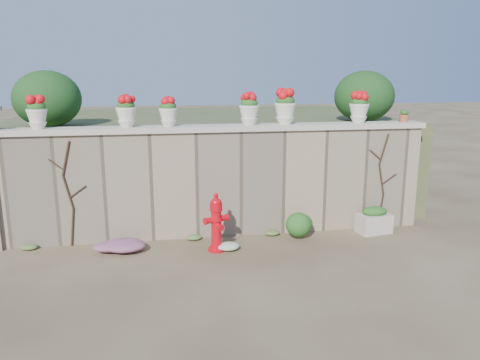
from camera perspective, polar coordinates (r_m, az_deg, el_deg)
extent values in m
plane|color=#4D3E26|center=(7.50, -0.84, -10.99)|extent=(80.00, 80.00, 0.00)
cube|color=gray|center=(8.88, -2.69, -0.40)|extent=(8.00, 0.40, 2.00)
cube|color=beige|center=(8.70, -2.77, 6.34)|extent=(8.10, 0.52, 0.10)
cube|color=#384C23|center=(12.00, -4.63, 3.04)|extent=(9.00, 6.00, 2.00)
ellipsoid|color=#143814|center=(10.02, -22.43, 9.12)|extent=(1.30, 1.30, 1.10)
ellipsoid|color=#143814|center=(10.77, 14.89, 9.84)|extent=(1.30, 1.30, 1.10)
cylinder|color=black|center=(8.92, -19.74, -5.44)|extent=(0.12, 0.04, 0.70)
cylinder|color=black|center=(8.75, -20.22, -1.39)|extent=(0.17, 0.04, 0.61)
cylinder|color=black|center=(8.63, -20.46, 2.47)|extent=(0.18, 0.04, 0.61)
cylinder|color=black|center=(8.73, -19.15, -1.36)|extent=(0.30, 0.02, 0.22)
cylinder|color=black|center=(8.68, -21.54, 1.77)|extent=(0.25, 0.02, 0.21)
cylinder|color=black|center=(9.78, 16.74, -3.64)|extent=(0.12, 0.04, 0.70)
cylinder|color=black|center=(9.61, 16.85, 0.07)|extent=(0.17, 0.04, 0.61)
cylinder|color=black|center=(9.51, 17.14, 3.60)|extent=(0.18, 0.04, 0.61)
cylinder|color=black|center=(9.69, 17.73, 0.11)|extent=(0.30, 0.02, 0.22)
cylinder|color=black|center=(9.45, 16.15, 2.99)|extent=(0.25, 0.02, 0.21)
cylinder|color=red|center=(8.29, -2.88, -8.43)|extent=(0.29, 0.29, 0.05)
cylinder|color=red|center=(8.16, -2.91, -5.86)|extent=(0.18, 0.18, 0.65)
cylinder|color=red|center=(8.11, -2.92, -4.81)|extent=(0.22, 0.22, 0.04)
cylinder|color=red|center=(8.05, -2.94, -3.32)|extent=(0.22, 0.22, 0.13)
ellipsoid|color=red|center=(8.02, -2.95, -2.60)|extent=(0.20, 0.20, 0.15)
cylinder|color=red|center=(8.00, -2.95, -2.02)|extent=(0.07, 0.07, 0.10)
cylinder|color=red|center=(8.04, -3.83, -4.97)|extent=(0.18, 0.15, 0.10)
cylinder|color=red|center=(8.18, -2.03, -4.64)|extent=(0.18, 0.15, 0.10)
cylinder|color=red|center=(8.05, -2.50, -5.73)|extent=(0.13, 0.13, 0.09)
cube|color=beige|center=(9.50, 16.01, -5.12)|extent=(0.68, 0.46, 0.37)
ellipsoid|color=#1E5119|center=(9.43, 16.10, -3.68)|extent=(0.53, 0.37, 0.19)
ellipsoid|color=#1E5119|center=(8.83, 7.33, -5.14)|extent=(0.68, 0.61, 0.65)
ellipsoid|color=#B62498|center=(8.45, -14.35, -7.65)|extent=(1.01, 0.67, 0.27)
ellipsoid|color=white|center=(8.21, -1.66, -8.18)|extent=(0.49, 0.39, 0.18)
ellipsoid|color=#1E5119|center=(8.84, -23.59, 8.19)|extent=(0.30, 0.30, 0.18)
ellipsoid|color=red|center=(8.84, -23.63, 8.67)|extent=(0.26, 0.26, 0.19)
ellipsoid|color=#1E5119|center=(8.62, -13.75, 8.87)|extent=(0.31, 0.31, 0.19)
ellipsoid|color=red|center=(8.61, -13.78, 9.39)|extent=(0.27, 0.27, 0.20)
ellipsoid|color=#1E5119|center=(8.60, -8.75, 8.89)|extent=(0.29, 0.29, 0.17)
ellipsoid|color=red|center=(8.60, -8.77, 9.38)|extent=(0.25, 0.25, 0.18)
ellipsoid|color=#1E5119|center=(8.76, 1.13, 9.36)|extent=(0.32, 0.32, 0.19)
ellipsoid|color=red|center=(8.75, 1.13, 9.89)|extent=(0.28, 0.28, 0.20)
ellipsoid|color=#1E5119|center=(8.91, 5.55, 9.61)|extent=(0.35, 0.35, 0.21)
ellipsoid|color=red|center=(8.91, 5.56, 10.18)|extent=(0.31, 0.31, 0.22)
ellipsoid|color=#1E5119|center=(9.42, 14.37, 9.25)|extent=(0.33, 0.33, 0.20)
ellipsoid|color=red|center=(9.41, 14.39, 9.75)|extent=(0.29, 0.29, 0.20)
ellipsoid|color=#1E5119|center=(9.86, 19.41, 7.74)|extent=(0.16, 0.16, 0.11)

